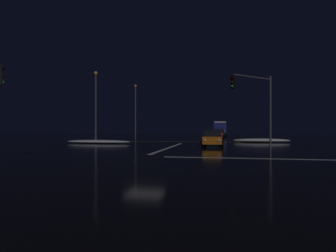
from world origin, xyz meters
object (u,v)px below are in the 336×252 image
(sedan_white, at_px, (215,134))
(streetlamp_left_far, at_px, (135,107))
(sedan_orange, at_px, (213,138))
(sedan_red, at_px, (218,134))
(sedan_blue, at_px, (212,137))
(box_truck, at_px, (220,128))
(streetlamp_left_near, at_px, (96,102))
(traffic_signal_ne, at_px, (256,97))
(sedan_green, at_px, (213,135))
(sedan_black, at_px, (220,133))

(sedan_white, height_order, streetlamp_left_far, streetlamp_left_far)
(sedan_orange, xyz_separation_m, sedan_red, (-0.25, 22.33, 0.00))
(sedan_blue, relative_size, box_truck, 0.52)
(sedan_blue, height_order, box_truck, box_truck)
(sedan_orange, xyz_separation_m, box_truck, (-0.15, 36.24, 0.91))
(streetlamp_left_far, xyz_separation_m, streetlamp_left_near, (-0.00, -16.00, -0.28))
(traffic_signal_ne, height_order, streetlamp_left_far, streetlamp_left_far)
(sedan_orange, height_order, sedan_green, same)
(sedan_green, bearing_deg, sedan_black, 88.42)
(streetlamp_left_near, bearing_deg, box_truck, 67.47)
(sedan_red, distance_m, streetlamp_left_far, 14.65)
(sedan_blue, height_order, sedan_white, same)
(sedan_orange, distance_m, sedan_black, 28.31)
(sedan_green, distance_m, box_truck, 25.17)
(sedan_blue, bearing_deg, streetlamp_left_near, -170.15)
(sedan_green, distance_m, traffic_signal_ne, 15.60)
(sedan_red, bearing_deg, sedan_black, 88.33)
(traffic_signal_ne, bearing_deg, box_truck, 95.71)
(traffic_signal_ne, bearing_deg, sedan_white, 102.16)
(sedan_white, bearing_deg, streetlamp_left_near, -134.57)
(sedan_green, xyz_separation_m, streetlamp_left_far, (-13.31, 8.09, 4.42))
(sedan_black, bearing_deg, sedan_red, -91.67)
(sedan_red, bearing_deg, streetlamp_left_far, -166.97)
(sedan_white, distance_m, streetlamp_left_far, 14.27)
(sedan_orange, xyz_separation_m, sedan_white, (-0.52, 16.72, 0.00))
(sedan_blue, bearing_deg, traffic_signal_ne, -64.54)
(sedan_red, bearing_deg, box_truck, 89.56)
(sedan_red, height_order, sedan_black, same)
(sedan_white, height_order, traffic_signal_ne, traffic_signal_ne)
(sedan_white, bearing_deg, sedan_black, 87.81)
(sedan_white, relative_size, box_truck, 0.52)
(sedan_green, distance_m, streetlamp_left_near, 16.03)
(traffic_signal_ne, bearing_deg, sedan_black, 97.00)
(traffic_signal_ne, xyz_separation_m, streetlamp_left_near, (-17.68, 6.59, 0.41))
(sedan_green, bearing_deg, sedan_red, 88.47)
(sedan_orange, height_order, box_truck, box_truck)
(sedan_red, bearing_deg, sedan_orange, -89.35)
(sedan_blue, distance_m, streetlamp_left_far, 19.67)
(sedan_white, relative_size, sedan_black, 1.00)
(sedan_red, distance_m, streetlamp_left_near, 23.86)
(traffic_signal_ne, bearing_deg, sedan_red, 98.99)
(sedan_white, distance_m, traffic_signal_ne, 20.93)
(sedan_red, xyz_separation_m, streetlamp_left_far, (-13.61, -3.15, 4.42))
(sedan_green, xyz_separation_m, sedan_black, (0.47, 17.22, 0.00))
(box_truck, distance_m, traffic_signal_ne, 39.95)
(box_truck, distance_m, streetlamp_left_near, 35.94)
(sedan_orange, bearing_deg, sedan_white, 91.79)
(box_truck, bearing_deg, sedan_red, -90.44)
(box_truck, bearing_deg, sedan_orange, -89.77)
(box_truck, xyz_separation_m, streetlamp_left_near, (-13.72, -33.06, 3.23))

